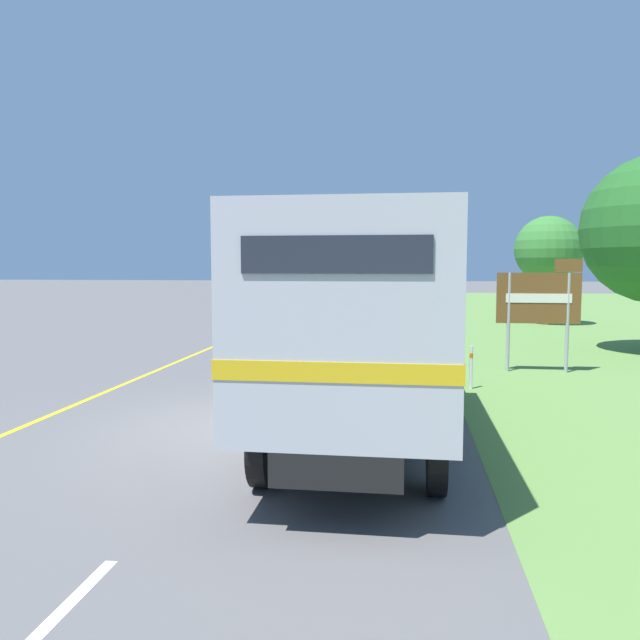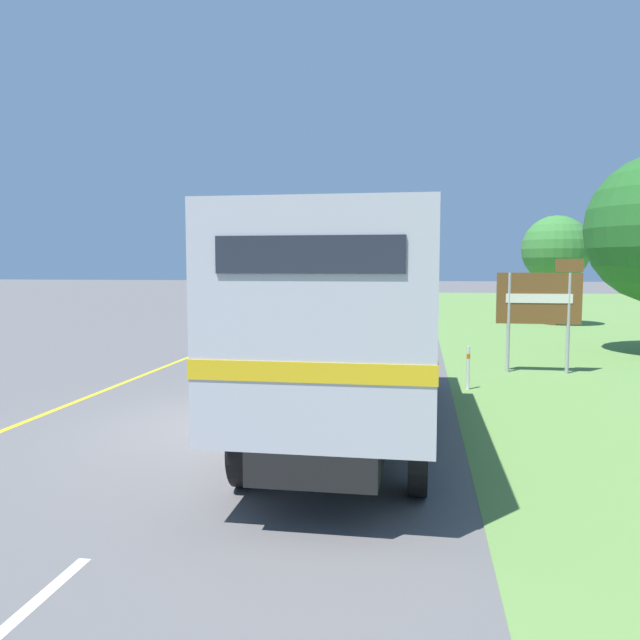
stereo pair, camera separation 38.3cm
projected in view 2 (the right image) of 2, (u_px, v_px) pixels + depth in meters
The scene contains 14 objects.
ground_plane at pixel (238, 425), 10.56m from camera, with size 200.00×200.00×0.00m, color #5B5959.
edge_line_yellow at pixel (278, 322), 29.86m from camera, with size 0.12×68.13×0.01m, color yellow.
centre_dash_near at pixel (245, 419), 10.95m from camera, with size 0.12×2.60×0.01m, color white.
centre_dash_mid_a at pixel (310, 362), 17.44m from camera, with size 0.12×2.60×0.01m, color white.
centre_dash_mid_b at pixel (340, 336), 23.93m from camera, with size 0.12×2.60×0.01m, color white.
centre_dash_far at pixel (357, 321), 30.42m from camera, with size 0.12×2.60×0.01m, color white.
centre_dash_farthest at pixel (368, 311), 36.91m from camera, with size 0.12×2.60×0.01m, color white.
horse_trailer_truck at pixel (353, 316), 9.84m from camera, with size 2.45×8.47×3.36m.
lead_car_white at pixel (296, 312), 24.17m from camera, with size 1.80×4.33×1.76m.
lead_car_grey_ahead at pixel (404, 293), 40.20m from camera, with size 1.80×4.13×1.84m.
lead_car_blue_ahead at pixel (363, 285), 53.09m from camera, with size 1.80×3.86×2.10m.
highway_sign at pixel (541, 301), 15.54m from camera, with size 2.05×0.09×2.86m.
roadside_tree_mid at pixel (556, 250), 28.03m from camera, with size 3.02×3.02×4.94m.
delineator_post at pixel (468, 367), 13.53m from camera, with size 0.08×0.08×0.95m.
Camera 2 is at (3.02, -10.02, 2.70)m, focal length 35.00 mm.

